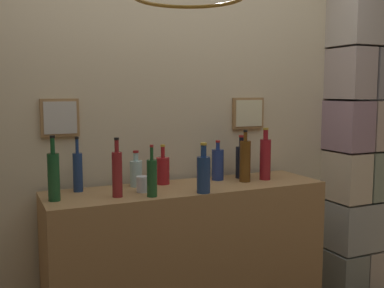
% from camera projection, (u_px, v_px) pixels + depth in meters
% --- Properties ---
extents(panelled_rear_partition, '(3.01, 0.15, 2.58)m').
position_uv_depth(panelled_rear_partition, '(169.00, 115.00, 2.80)').
color(panelled_rear_partition, beige).
rests_on(panelled_rear_partition, ground).
extents(stone_pillar, '(0.45, 0.36, 2.51)m').
position_uv_depth(stone_pillar, '(357.00, 126.00, 3.25)').
color(stone_pillar, gray).
rests_on(stone_pillar, ground).
extents(bar_shelf_unit, '(1.61, 0.44, 0.96)m').
position_uv_depth(bar_shelf_unit, '(188.00, 268.00, 2.64)').
color(bar_shelf_unit, '#9E7547').
rests_on(bar_shelf_unit, ground).
extents(liquor_bottle_tequila, '(0.05, 0.05, 0.31)m').
position_uv_depth(liquor_bottle_tequila, '(117.00, 173.00, 2.32)').
color(liquor_bottle_tequila, maroon).
rests_on(liquor_bottle_tequila, bar_shelf_unit).
extents(liquor_bottle_sherry, '(0.07, 0.07, 0.31)m').
position_uv_depth(liquor_bottle_sherry, '(245.00, 161.00, 2.71)').
color(liquor_bottle_sherry, '#5E3812').
rests_on(liquor_bottle_sherry, bar_shelf_unit).
extents(liquor_bottle_rum, '(0.05, 0.05, 0.30)m').
position_uv_depth(liquor_bottle_rum, '(78.00, 171.00, 2.44)').
color(liquor_bottle_rum, navy).
rests_on(liquor_bottle_rum, bar_shelf_unit).
extents(liquor_bottle_amaro, '(0.07, 0.07, 0.27)m').
position_uv_depth(liquor_bottle_amaro, '(204.00, 173.00, 2.41)').
color(liquor_bottle_amaro, navy).
rests_on(liquor_bottle_amaro, bar_shelf_unit).
extents(liquor_bottle_scotch, '(0.07, 0.07, 0.21)m').
position_uv_depth(liquor_bottle_scotch, '(136.00, 172.00, 2.58)').
color(liquor_bottle_scotch, '#A2C7C4').
rests_on(liquor_bottle_scotch, bar_shelf_unit).
extents(liquor_bottle_brandy, '(0.08, 0.08, 0.23)m').
position_uv_depth(liquor_bottle_brandy, '(163.00, 170.00, 2.64)').
color(liquor_bottle_brandy, maroon).
rests_on(liquor_bottle_brandy, bar_shelf_unit).
extents(liquor_bottle_rye, '(0.06, 0.06, 0.33)m').
position_uv_depth(liquor_bottle_rye, '(54.00, 176.00, 2.24)').
color(liquor_bottle_rye, '#184A25').
rests_on(liquor_bottle_rye, bar_shelf_unit).
extents(liquor_bottle_gin, '(0.05, 0.05, 0.27)m').
position_uv_depth(liquor_bottle_gin, '(152.00, 177.00, 2.33)').
color(liquor_bottle_gin, '#1B4C23').
rests_on(liquor_bottle_gin, bar_shelf_unit).
extents(liquor_bottle_port, '(0.07, 0.07, 0.24)m').
position_uv_depth(liquor_bottle_port, '(218.00, 164.00, 2.76)').
color(liquor_bottle_port, navy).
rests_on(liquor_bottle_port, bar_shelf_unit).
extents(liquor_bottle_mezcal, '(0.07, 0.07, 0.32)m').
position_uv_depth(liquor_bottle_mezcal, '(265.00, 158.00, 2.77)').
color(liquor_bottle_mezcal, maroon).
rests_on(liquor_bottle_mezcal, bar_shelf_unit).
extents(liquor_bottle_vermouth, '(0.07, 0.07, 0.27)m').
position_uv_depth(liquor_bottle_vermouth, '(241.00, 161.00, 2.83)').
color(liquor_bottle_vermouth, black).
rests_on(liquor_bottle_vermouth, bar_shelf_unit).
extents(glass_tumbler_rocks, '(0.07, 0.07, 0.09)m').
position_uv_depth(glass_tumbler_rocks, '(143.00, 184.00, 2.44)').
color(glass_tumbler_rocks, silver).
rests_on(glass_tumbler_rocks, bar_shelf_unit).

